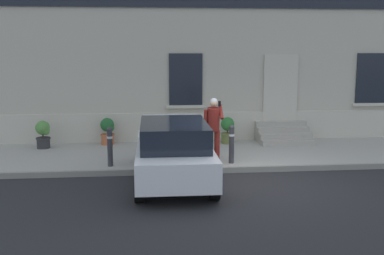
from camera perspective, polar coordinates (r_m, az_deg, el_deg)
ground_plane at (r=11.35m, az=6.64°, el=-6.74°), size 80.00×80.00×0.00m
sidewalk at (r=13.99m, az=4.22°, el=-3.24°), size 24.00×3.60×0.15m
curb_edge at (r=12.22m, az=5.71°, el=-5.17°), size 24.00×0.12×0.15m
building_facade at (r=16.11m, az=2.86°, el=11.55°), size 24.00×1.52×7.50m
entrance_stoop at (r=15.68m, az=11.12°, el=-0.82°), size 1.73×1.28×0.64m
hatchback_car_white at (r=11.09m, az=-2.28°, el=-2.87°), size 1.82×4.08×1.50m
bollard_near_person at (r=12.44m, az=4.90°, el=-1.87°), size 0.15×0.15×1.04m
bollard_far_left at (r=12.28m, az=-10.08°, el=-2.14°), size 0.15×0.15×1.04m
person_on_phone at (r=12.55m, az=2.64°, el=0.29°), size 0.51×0.48×1.75m
planter_charcoal at (r=15.01m, az=-17.86°, el=-0.73°), size 0.44×0.44×0.86m
planter_terracotta at (r=15.11m, az=-10.35°, el=-0.36°), size 0.44×0.44×0.86m
planter_cream at (r=14.89m, az=-2.96°, el=-0.36°), size 0.44×0.44×0.86m
planter_olive at (r=15.07m, az=4.43°, el=-0.26°), size 0.44×0.44×0.86m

